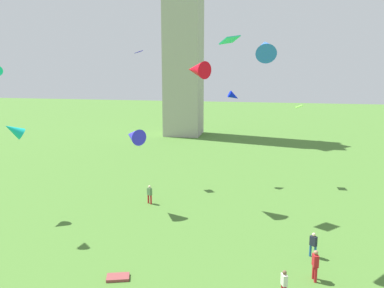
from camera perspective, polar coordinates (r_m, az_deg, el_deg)
monument_obelisk at (r=70.23m, az=-1.23°, el=19.11°), size 5.97×5.97×43.46m
person_0 at (r=24.67m, az=16.93°, el=-15.78°), size 0.36×0.56×1.82m
person_1 at (r=35.80m, az=-5.99°, el=-6.92°), size 0.49×0.45×1.65m
person_2 at (r=27.33m, az=16.68°, el=-13.25°), size 0.48×0.47×1.64m
person_3 at (r=22.66m, az=12.81°, el=-18.48°), size 0.37×0.47×1.59m
kite_flying_0 at (r=40.98m, az=-7.52°, el=12.71°), size 1.07×1.18×0.32m
kite_flying_1 at (r=34.01m, az=-23.77°, el=1.82°), size 1.90×1.80×1.56m
kite_flying_2 at (r=32.27m, az=5.33°, el=14.38°), size 1.68×1.84×0.75m
kite_flying_4 at (r=40.91m, az=5.89°, el=6.70°), size 1.42×1.07×1.13m
kite_flying_5 at (r=24.76m, az=10.29°, el=13.21°), size 1.38×2.16×1.84m
kite_flying_6 at (r=41.64m, az=14.80°, el=5.12°), size 0.71×1.04×0.35m
kite_flying_7 at (r=33.25m, az=-8.23°, el=1.14°), size 2.27×2.24×1.35m
kite_flying_8 at (r=34.10m, az=0.64°, el=10.39°), size 2.53×2.43×1.51m
kite_bundle_1 at (r=24.66m, az=-10.37°, el=-17.95°), size 1.47×1.17×0.16m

